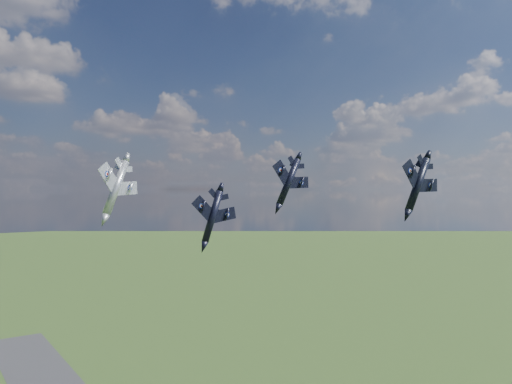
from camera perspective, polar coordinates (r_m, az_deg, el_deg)
jet_lead_navy at (r=89.02m, az=-4.99°, el=-2.77°), size 11.05×13.97×5.41m
jet_right_navy at (r=82.12m, az=18.01°, el=0.84°), size 10.12×13.15×6.30m
jet_high_navy at (r=112.91m, az=3.75°, el=1.18°), size 12.69×16.50×7.85m
jet_left_silver at (r=92.42m, az=-15.72°, el=0.49°), size 15.52×17.54×7.16m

